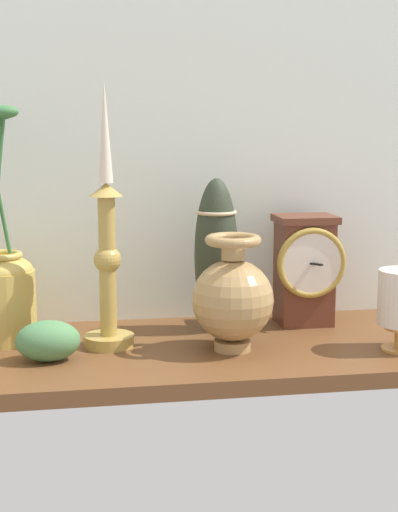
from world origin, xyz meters
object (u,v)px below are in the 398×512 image
at_px(mantel_clock, 305,268).
at_px(brass_vase_bulbous, 233,297).
at_px(candlestick_tall_left, 107,252).
at_px(tall_ceramic_vase, 216,254).
at_px(brass_vase_jar, 2,287).

distance_m(mantel_clock, brass_vase_bulbous, 0.20).
height_order(mantel_clock, brass_vase_bulbous, mantel_clock).
xyz_separation_m(candlestick_tall_left, brass_vase_bulbous, (0.18, -0.05, -0.06)).
bearing_deg(tall_ceramic_vase, mantel_clock, 4.17).
height_order(candlestick_tall_left, brass_vase_jar, candlestick_tall_left).
bearing_deg(brass_vase_bulbous, mantel_clock, 40.41).
relative_size(mantel_clock, brass_vase_bulbous, 1.06).
distance_m(brass_vase_jar, tall_ceramic_vase, 0.35).
xyz_separation_m(candlestick_tall_left, tall_ceramic_vase, (0.18, 0.07, -0.02)).
bearing_deg(tall_ceramic_vase, brass_vase_jar, -178.14).
height_order(candlestick_tall_left, tall_ceramic_vase, candlestick_tall_left).
bearing_deg(mantel_clock, brass_vase_bulbous, -139.59).
height_order(brass_vase_bulbous, tall_ceramic_vase, tall_ceramic_vase).
bearing_deg(brass_vase_bulbous, brass_vase_jar, 162.54).
bearing_deg(brass_vase_bulbous, tall_ceramic_vase, 91.09).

